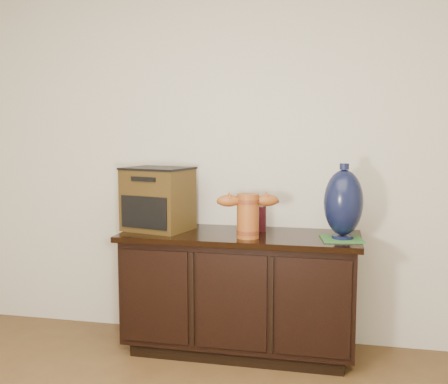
% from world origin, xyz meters
% --- Properties ---
extents(room, '(5.00, 5.00, 5.00)m').
position_xyz_m(room, '(0.00, 0.00, 1.30)').
color(room, '#50371B').
rests_on(room, ground).
extents(sideboard, '(1.46, 0.56, 0.75)m').
position_xyz_m(sideboard, '(0.00, 2.23, 0.39)').
color(sideboard, black).
rests_on(sideboard, ground).
extents(terracotta_vessel, '(0.37, 0.17, 0.26)m').
position_xyz_m(terracotta_vessel, '(0.07, 2.10, 0.90)').
color(terracotta_vessel, '#994F1B').
rests_on(terracotta_vessel, sideboard).
extents(tv_radio, '(0.46, 0.41, 0.40)m').
position_xyz_m(tv_radio, '(-0.53, 2.24, 0.95)').
color(tv_radio, '#3A290E').
rests_on(tv_radio, sideboard).
extents(green_mat, '(0.27, 0.27, 0.01)m').
position_xyz_m(green_mat, '(0.61, 2.18, 0.76)').
color(green_mat, '#2E602B').
rests_on(green_mat, sideboard).
extents(lamp_base, '(0.26, 0.26, 0.44)m').
position_xyz_m(lamp_base, '(0.62, 2.18, 0.97)').
color(lamp_base, black).
rests_on(lamp_base, green_mat).
extents(spray_can, '(0.06, 0.06, 0.19)m').
position_xyz_m(spray_can, '(0.12, 2.33, 0.85)').
color(spray_can, maroon).
rests_on(spray_can, sideboard).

